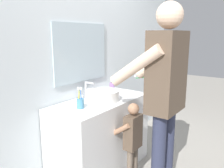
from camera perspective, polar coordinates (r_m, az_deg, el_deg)
name	(u,v)px	position (r m, az deg, el deg)	size (l,w,h in m)	color
back_wall	(78,50)	(2.63, -8.37, 8.15)	(4.40, 0.10, 2.70)	silver
vanity_cabinet	(101,136)	(2.66, -2.68, -12.61)	(1.18, 0.54, 0.83)	white
sink_basin	(102,95)	(2.49, -2.43, -2.79)	(0.36, 0.36, 0.11)	white
faucet	(87,90)	(2.62, -6.18, -1.54)	(0.18, 0.14, 0.18)	#B7BABF
toothbrush_cup	(80,103)	(2.25, -7.77, -4.58)	(0.07, 0.07, 0.21)	#4C8EB2
soap_bottle	(112,88)	(2.78, 0.00, -0.94)	(0.06, 0.06, 0.16)	#B27FC6
child_toddler	(132,136)	(2.41, 4.97, -12.69)	(0.27, 0.27, 0.87)	#6B5B4C
adult_parent	(164,84)	(2.16, 12.73, -0.04)	(0.56, 0.58, 1.80)	#2D334C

